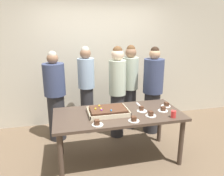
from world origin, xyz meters
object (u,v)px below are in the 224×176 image
(party_table, at_px, (118,119))
(person_back_corner, at_px, (153,90))
(plated_slice_near_left, at_px, (151,115))
(person_serving_front, at_px, (55,96))
(cake_server_utensil, at_px, (139,105))
(person_striped_tie_right, at_px, (87,89))
(person_green_shirt_behind, at_px, (130,86))
(person_left_edge_reaching, at_px, (117,90))
(drink_cup_nearest, at_px, (173,114))
(sheet_cake, at_px, (108,111))
(plated_slice_far_left, at_px, (163,110))
(plated_slice_center_front, at_px, (97,123))
(plated_slice_near_right, at_px, (134,120))
(plated_slice_center_back, at_px, (166,105))
(plated_slice_far_right, at_px, (142,110))

(party_table, bearing_deg, person_back_corner, 40.62)
(plated_slice_near_left, relative_size, person_serving_front, 0.09)
(cake_server_utensil, bearing_deg, person_striped_tie_right, 133.23)
(person_green_shirt_behind, distance_m, person_left_edge_reaching, 0.44)
(person_serving_front, distance_m, person_back_corner, 1.80)
(person_serving_front, height_order, person_green_shirt_behind, person_green_shirt_behind)
(drink_cup_nearest, bearing_deg, person_striped_tie_right, 127.23)
(drink_cup_nearest, relative_size, person_green_shirt_behind, 0.06)
(person_back_corner, bearing_deg, person_serving_front, -39.41)
(sheet_cake, height_order, plated_slice_far_left, sheet_cake)
(sheet_cake, distance_m, person_left_edge_reaching, 0.79)
(plated_slice_center_front, relative_size, person_striped_tie_right, 0.09)
(plated_slice_near_right, bearing_deg, person_left_edge_reaching, 87.32)
(person_green_shirt_behind, xyz_separation_m, person_striped_tie_right, (-0.85, 0.04, -0.01))
(plated_slice_near_left, bearing_deg, plated_slice_center_back, 37.61)
(plated_slice_near_right, relative_size, drink_cup_nearest, 1.50)
(plated_slice_center_back, distance_m, person_left_edge_reaching, 0.92)
(plated_slice_far_left, relative_size, drink_cup_nearest, 1.50)
(plated_slice_center_front, bearing_deg, sheet_cake, 57.79)
(plated_slice_far_right, distance_m, person_serving_front, 1.56)
(party_table, xyz_separation_m, person_left_edge_reaching, (0.18, 0.74, 0.22))
(plated_slice_near_right, xyz_separation_m, plated_slice_far_right, (0.24, 0.32, -0.00))
(person_green_shirt_behind, bearing_deg, drink_cup_nearest, 42.08)
(plated_slice_center_front, distance_m, person_serving_front, 1.32)
(person_green_shirt_behind, distance_m, person_back_corner, 0.45)
(person_left_edge_reaching, xyz_separation_m, person_back_corner, (0.70, 0.02, -0.05))
(sheet_cake, relative_size, person_back_corner, 0.35)
(sheet_cake, height_order, person_left_edge_reaching, person_left_edge_reaching)
(plated_slice_center_front, height_order, person_left_edge_reaching, person_left_edge_reaching)
(party_table, height_order, plated_slice_far_right, plated_slice_far_right)
(person_green_shirt_behind, bearing_deg, plated_slice_center_front, 0.36)
(plated_slice_center_back, bearing_deg, person_left_edge_reaching, 134.48)
(party_table, height_order, plated_slice_center_back, plated_slice_center_back)
(plated_slice_far_left, distance_m, person_back_corner, 0.86)
(plated_slice_near_right, height_order, plated_slice_center_back, plated_slice_near_right)
(party_table, relative_size, plated_slice_near_left, 12.57)
(plated_slice_near_right, relative_size, person_serving_front, 0.09)
(plated_slice_far_right, bearing_deg, sheet_cake, 176.48)
(plated_slice_far_right, relative_size, person_left_edge_reaching, 0.09)
(plated_slice_center_back, distance_m, cake_server_utensil, 0.44)
(party_table, relative_size, drink_cup_nearest, 18.85)
(plated_slice_far_left, height_order, person_green_shirt_behind, person_green_shirt_behind)
(person_striped_tie_right, bearing_deg, person_serving_front, -83.09)
(plated_slice_far_right, xyz_separation_m, plated_slice_center_back, (0.45, 0.10, -0.00))
(person_left_edge_reaching, bearing_deg, sheet_cake, -0.04)
(cake_server_utensil, bearing_deg, plated_slice_center_front, -143.43)
(plated_slice_near_right, height_order, person_back_corner, person_back_corner)
(drink_cup_nearest, distance_m, cake_server_utensil, 0.66)
(party_table, relative_size, person_left_edge_reaching, 1.12)
(plated_slice_center_back, bearing_deg, drink_cup_nearest, -103.81)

